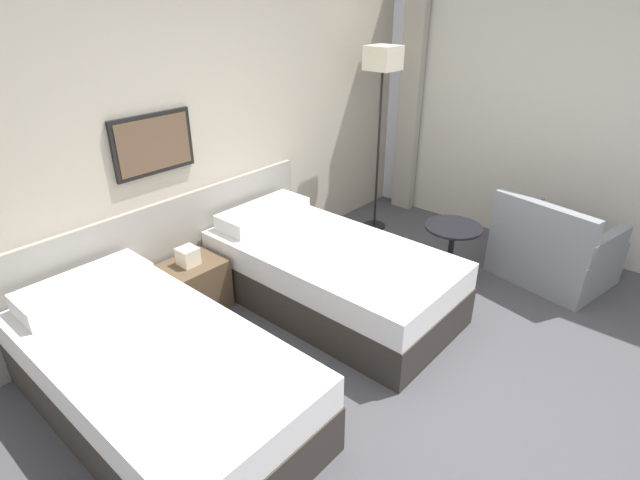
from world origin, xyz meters
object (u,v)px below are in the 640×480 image
object	(u,v)px
floor_lamp	(382,73)
side_table	(452,242)
armchair	(553,252)
nightstand	(192,286)
bed_near_window	(329,274)
bed_near_door	(156,377)

from	to	relation	value
floor_lamp	side_table	size ratio (longest dim) A/B	3.66
floor_lamp	armchair	xyz separation A→B (m)	(0.14, -1.82, -1.36)
nightstand	side_table	bearing A→B (deg)	-35.67
floor_lamp	armchair	size ratio (longest dim) A/B	1.84
bed_near_window	nightstand	bearing A→B (deg)	136.60
nightstand	armchair	world-z (taller)	armchair
bed_near_door	side_table	size ratio (longest dim) A/B	3.92
bed_near_window	side_table	world-z (taller)	bed_near_window
bed_near_window	nightstand	size ratio (longest dim) A/B	3.55
side_table	armchair	bearing A→B (deg)	-49.02
armchair	bed_near_door	bearing A→B (deg)	80.16
floor_lamp	armchair	distance (m)	2.28
nightstand	floor_lamp	bearing A→B (deg)	-4.21
bed_near_door	floor_lamp	distance (m)	3.40
bed_near_door	armchair	size ratio (longest dim) A/B	1.97
bed_near_window	side_table	distance (m)	1.16
floor_lamp	side_table	xyz separation A→B (m)	(-0.45, -1.13, -1.26)
floor_lamp	armchair	world-z (taller)	floor_lamp
bed_near_window	nightstand	world-z (taller)	bed_near_window
nightstand	floor_lamp	world-z (taller)	floor_lamp
bed_near_door	bed_near_window	world-z (taller)	same
side_table	nightstand	bearing A→B (deg)	144.33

